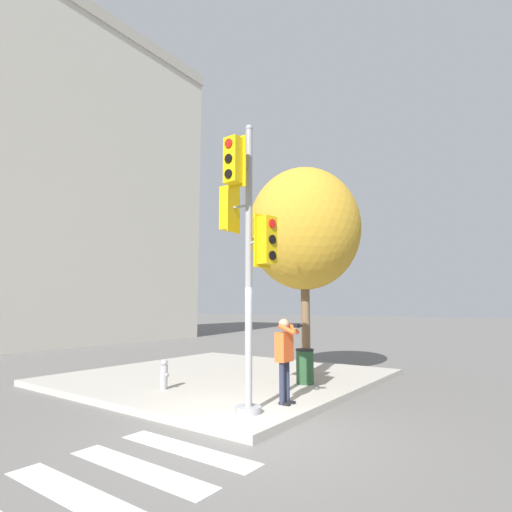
{
  "coord_description": "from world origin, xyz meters",
  "views": [
    {
      "loc": [
        -5.71,
        -4.31,
        2.14
      ],
      "look_at": [
        0.66,
        0.27,
        3.13
      ],
      "focal_mm": 28.0,
      "sensor_mm": 36.0,
      "label": 1
    }
  ],
  "objects_px": {
    "person_photographer": "(285,352)",
    "trash_bin": "(305,366)",
    "traffic_signal_pole": "(249,236)",
    "street_tree": "(304,229)",
    "fire_hydrant": "(164,374)"
  },
  "relations": [
    {
      "from": "person_photographer",
      "to": "traffic_signal_pole",
      "type": "bearing_deg",
      "value": 169.59
    },
    {
      "from": "person_photographer",
      "to": "trash_bin",
      "type": "relative_size",
      "value": 1.96
    },
    {
      "from": "traffic_signal_pole",
      "to": "person_photographer",
      "type": "bearing_deg",
      "value": -10.41
    },
    {
      "from": "traffic_signal_pole",
      "to": "person_photographer",
      "type": "height_order",
      "value": "traffic_signal_pole"
    },
    {
      "from": "fire_hydrant",
      "to": "trash_bin",
      "type": "bearing_deg",
      "value": -43.16
    },
    {
      "from": "person_photographer",
      "to": "trash_bin",
      "type": "distance_m",
      "value": 2.32
    },
    {
      "from": "traffic_signal_pole",
      "to": "fire_hydrant",
      "type": "distance_m",
      "value": 4.25
    },
    {
      "from": "traffic_signal_pole",
      "to": "street_tree",
      "type": "distance_m",
      "value": 4.59
    },
    {
      "from": "street_tree",
      "to": "fire_hydrant",
      "type": "relative_size",
      "value": 8.77
    },
    {
      "from": "traffic_signal_pole",
      "to": "trash_bin",
      "type": "relative_size",
      "value": 6.46
    },
    {
      "from": "person_photographer",
      "to": "fire_hydrant",
      "type": "distance_m",
      "value": 3.25
    },
    {
      "from": "fire_hydrant",
      "to": "street_tree",
      "type": "bearing_deg",
      "value": -25.6
    },
    {
      "from": "traffic_signal_pole",
      "to": "trash_bin",
      "type": "xyz_separation_m",
      "value": [
        3.15,
        0.52,
        -2.92
      ]
    },
    {
      "from": "person_photographer",
      "to": "trash_bin",
      "type": "xyz_separation_m",
      "value": [
        2.13,
        0.7,
        -0.6
      ]
    },
    {
      "from": "traffic_signal_pole",
      "to": "trash_bin",
      "type": "height_order",
      "value": "traffic_signal_pole"
    }
  ]
}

